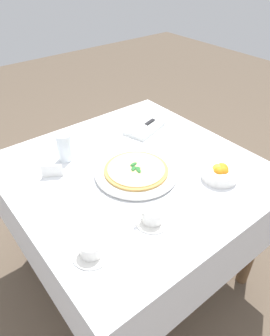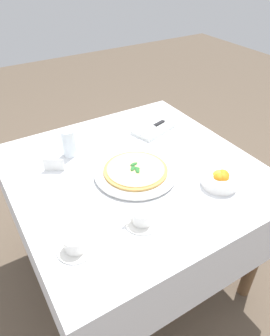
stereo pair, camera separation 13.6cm
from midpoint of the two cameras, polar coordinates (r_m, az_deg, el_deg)
ground_plane at (r=1.91m, az=-2.29°, el=-17.93°), size 8.00×8.00×0.00m
dining_table at (r=1.48m, az=-2.84°, el=-4.51°), size 1.05×1.05×0.72m
pizza_plate at (r=1.35m, az=-2.67°, el=-0.88°), size 0.36×0.36×0.02m
pizza at (r=1.35m, az=-2.69°, el=-0.41°), size 0.28×0.28×0.02m
coffee_cup_near_right at (r=1.13m, az=-0.28°, el=-8.90°), size 0.13×0.13×0.06m
coffee_cup_back_corner at (r=1.06m, az=-11.77°, el=-14.36°), size 0.13×0.13×0.06m
water_glass_far_left at (r=1.47m, az=-15.31°, el=3.27°), size 0.07×0.07×0.13m
napkin_folded at (r=1.68m, az=-0.58°, el=7.22°), size 0.25×0.19×0.02m
dinner_knife at (r=1.67m, az=-0.64°, el=7.60°), size 0.19×0.07×0.01m
citrus_bowl at (r=1.35m, az=12.47°, el=-0.94°), size 0.15×0.15×0.07m
menu_card at (r=1.39m, az=-17.63°, el=-0.64°), size 0.08×0.05×0.06m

